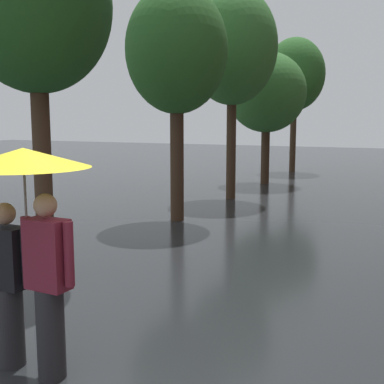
% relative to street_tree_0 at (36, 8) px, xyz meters
% --- Properties ---
extents(ground_plane, '(80.00, 80.00, 0.00)m').
position_rel_street_tree_0_xyz_m(ground_plane, '(2.53, -2.52, -4.00)').
color(ground_plane, '#26282B').
extents(street_tree_0, '(2.24, 2.24, 5.33)m').
position_rel_street_tree_0_xyz_m(street_tree_0, '(0.00, 0.00, 0.00)').
color(street_tree_0, '#473323').
rests_on(street_tree_0, ground).
extents(street_tree_1, '(2.33, 2.33, 5.38)m').
position_rel_street_tree_0_xyz_m(street_tree_1, '(0.08, 4.46, -0.11)').
color(street_tree_1, '#473323').
rests_on(street_tree_1, ground).
extents(street_tree_2, '(2.62, 2.62, 6.13)m').
position_rel_street_tree_0_xyz_m(street_tree_2, '(0.09, 8.04, 0.42)').
color(street_tree_2, '#473323').
rests_on(street_tree_2, ground).
extents(street_tree_3, '(2.88, 2.88, 4.78)m').
position_rel_street_tree_0_xyz_m(street_tree_3, '(-0.02, 11.95, -0.69)').
color(street_tree_3, '#473323').
rests_on(street_tree_3, ground).
extents(street_tree_4, '(2.67, 2.67, 5.95)m').
position_rel_street_tree_0_xyz_m(street_tree_4, '(-0.14, 16.66, 0.32)').
color(street_tree_4, '#473323').
rests_on(street_tree_4, ground).
extents(couple_under_umbrella, '(1.22, 1.22, 2.13)m').
position_rel_street_tree_0_xyz_m(couple_under_umbrella, '(2.03, -2.55, -2.54)').
color(couple_under_umbrella, '#2D2D33').
rests_on(couple_under_umbrella, ground).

